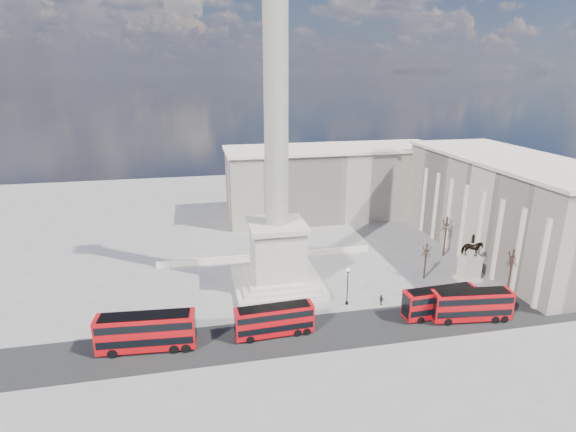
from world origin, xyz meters
The scene contains 18 objects.
ground centered at (0.00, 0.00, 0.00)m, with size 180.00×180.00×0.00m, color gray.
asphalt_road centered at (5.00, -10.00, 0.00)m, with size 120.00×9.00×0.01m, color #272727.
nelsons_column centered at (0.00, 5.00, 12.92)m, with size 14.00×14.00×49.85m.
balustrade_wall centered at (0.00, 16.00, 0.55)m, with size 40.00×0.60×1.10m, color beige.
building_east centered at (45.00, 10.00, 9.32)m, with size 19.00×46.00×18.60m.
building_northeast centered at (20.00, 40.00, 8.32)m, with size 51.00×17.00×16.60m.
red_bus_a centered at (-19.15, -9.40, 2.57)m, with size 12.25×3.67×4.90m.
red_bus_b centered at (-2.98, -9.37, 2.21)m, with size 10.51×2.93×4.22m.
red_bus_c centered at (20.89, -9.37, 2.28)m, with size 10.84×3.03×4.35m.
red_bus_d centered at (24.68, -11.19, 2.37)m, with size 11.34×3.76×4.51m.
victorian_lamp centered at (9.07, -3.45, 3.50)m, with size 0.51×0.51×5.94m.
equestrian_statue centered at (31.73, 0.35, 2.86)m, with size 3.95×2.96×8.24m.
bare_tree_near centered at (35.34, -4.89, 6.11)m, with size 1.77×1.77×7.75m.
bare_tree_mid centered at (24.82, 2.50, 5.19)m, with size 1.74×1.74×6.59m.
bare_tree_far centered at (33.23, 10.86, 6.42)m, with size 2.00×2.00×8.15m.
pedestrian_walking centered at (25.99, -4.98, 0.95)m, with size 0.69×0.45×1.90m, color #232822.
pedestrian_standing centered at (22.73, -5.56, 0.79)m, with size 0.77×0.60×1.59m, color #232822.
pedestrian_crossing centered at (14.05, -4.69, 0.84)m, with size 0.99×0.41×1.69m, color #232822.
Camera 1 is at (-11.78, -60.72, 33.36)m, focal length 28.00 mm.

